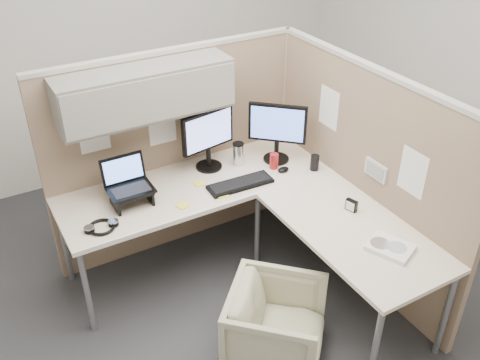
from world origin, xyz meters
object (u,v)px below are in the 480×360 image
office_chair (276,322)px  keyboard (240,184)px  desk (252,207)px  monitor_left (208,135)px

office_chair → keyboard: bearing=28.3°
desk → keyboard: keyboard is taller
desk → keyboard: (0.04, 0.23, 0.05)m
keyboard → monitor_left: bearing=105.6°
keyboard → desk: bearing=-96.5°
office_chair → monitor_left: 1.43m
office_chair → monitor_left: (0.17, 1.23, 0.71)m
desk → office_chair: bearing=-108.0°
keyboard → office_chair: bearing=-103.4°
monitor_left → office_chair: bearing=-108.1°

